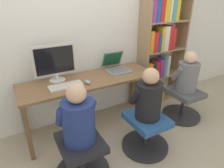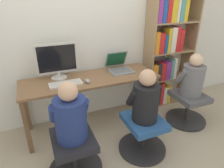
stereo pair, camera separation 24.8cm
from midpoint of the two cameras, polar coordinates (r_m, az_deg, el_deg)
name	(u,v)px [view 1 (the left image)]	position (r m, az deg, el deg)	size (l,w,h in m)	color
ground_plane	(101,137)	(2.73, -5.91, -14.95)	(14.00, 14.00, 0.00)	tan
wall_back	(77,29)	(2.74, -12.64, 15.03)	(10.00, 0.05, 2.60)	silver
desk	(90,85)	(2.61, -9.02, -0.28)	(1.76, 0.57, 0.73)	brown
desktop_monitor	(55,63)	(2.54, -18.70, 5.69)	(0.51, 0.20, 0.45)	beige
laptop	(116,67)	(2.81, -1.27, 4.93)	(0.32, 0.36, 0.25)	gray
keyboard	(66,86)	(2.41, -15.97, -0.60)	(0.39, 0.16, 0.03)	silver
computer_mouse_by_keyboard	(87,82)	(2.45, -9.94, 0.54)	(0.06, 0.11, 0.04)	#99999E
office_chair_left	(82,157)	(2.19, -12.11, -19.73)	(0.57, 0.57, 0.44)	#262628
office_chair_right	(146,132)	(2.45, 6.73, -13.49)	(0.57, 0.57, 0.44)	#262628
person_at_monitor	(78,118)	(1.90, -13.41, -9.53)	(0.37, 0.31, 0.60)	navy
person_at_laptop	(149,97)	(2.20, 7.28, -3.81)	(0.35, 0.30, 0.59)	black
bookshelf	(159,49)	(3.25, 11.28, 9.65)	(0.79, 0.28, 1.79)	#997A56
office_chair_side	(183,103)	(3.14, 17.44, -5.30)	(0.57, 0.57, 0.44)	#262628
person_near_shelf	(187,74)	(2.94, 18.52, 2.54)	(0.35, 0.30, 0.58)	slate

